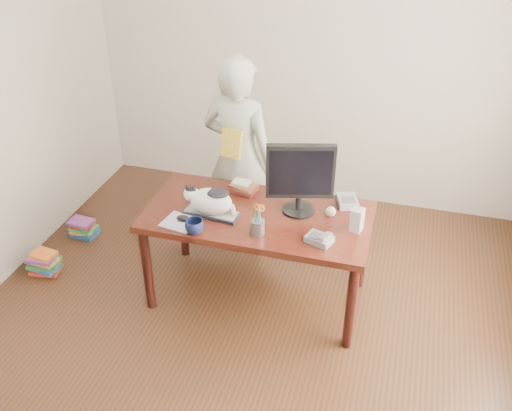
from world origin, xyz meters
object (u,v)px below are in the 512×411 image
object	(u,v)px
desk	(261,225)
person	(239,158)
speaker	(357,220)
phone	(320,239)
book_pile_a	(44,263)
keyboard	(212,213)
book_stack	(243,187)
baseball	(331,212)
pen_cup	(258,226)
cat	(209,200)
mouse	(183,218)
monitor	(300,175)
coffee_mug	(194,227)
book_pile_b	(83,228)
calculator	(347,201)

from	to	relation	value
desk	person	distance (m)	0.67
speaker	phone	bearing A→B (deg)	-122.93
desk	speaker	distance (m)	0.74
phone	book_pile_a	xyz separation A→B (m)	(-2.23, 0.01, -0.69)
keyboard	book_stack	world-z (taller)	book_stack
book_stack	baseball	bearing A→B (deg)	-1.27
pen_cup	book_pile_a	bearing A→B (deg)	178.80
keyboard	cat	world-z (taller)	cat
cat	book_pile_a	xyz separation A→B (m)	(-1.43, -0.10, -0.78)
baseball	person	bearing A→B (deg)	148.89
mouse	book_stack	world-z (taller)	book_stack
pen_cup	speaker	xyz separation A→B (m)	(0.63, 0.23, 0.02)
baseball	monitor	bearing A→B (deg)	-176.75
mouse	speaker	distance (m)	1.19
book_pile_a	mouse	bearing A→B (deg)	-1.49
coffee_mug	book_pile_b	distance (m)	1.70
monitor	book_pile_b	world-z (taller)	monitor
mouse	coffee_mug	bearing A→B (deg)	-31.16
baseball	phone	bearing A→B (deg)	-92.80
cat	coffee_mug	distance (m)	0.25
book_pile_b	speaker	bearing A→B (deg)	-8.51
pen_cup	monitor	bearing A→B (deg)	58.68
calculator	baseball	bearing A→B (deg)	-134.29
baseball	calculator	bearing A→B (deg)	64.66
keyboard	book_pile_a	distance (m)	1.59
baseball	keyboard	bearing A→B (deg)	-165.73
mouse	calculator	distance (m)	1.19
desk	pen_cup	xyz separation A→B (m)	(0.07, -0.32, 0.21)
desk	calculator	world-z (taller)	calculator
book_stack	book_pile_b	world-z (taller)	book_stack
desk	calculator	distance (m)	0.65
baseball	book_pile_b	world-z (taller)	baseball
keyboard	phone	xyz separation A→B (m)	(0.79, -0.12, 0.01)
keyboard	coffee_mug	xyz separation A→B (m)	(-0.03, -0.24, 0.04)
phone	book_stack	xyz separation A→B (m)	(-0.68, 0.49, 0.01)
keyboard	pen_cup	distance (m)	0.41
baseball	book_pile_a	xyz separation A→B (m)	(-2.25, -0.31, -0.70)
book_stack	book_pile_a	size ratio (longest dim) A/B	0.85
desk	baseball	world-z (taller)	baseball
phone	person	world-z (taller)	person
person	cat	bearing A→B (deg)	100.94
cat	mouse	size ratio (longest dim) A/B	3.52
cat	book_pile_b	bearing A→B (deg)	167.65
pen_cup	person	distance (m)	0.94
monitor	baseball	world-z (taller)	monitor
baseball	person	size ratio (longest dim) A/B	0.04
coffee_mug	phone	bearing A→B (deg)	8.62
coffee_mug	keyboard	bearing A→B (deg)	82.41
book_pile_a	book_pile_b	xyz separation A→B (m)	(0.03, 0.55, -0.02)
keyboard	person	xyz separation A→B (m)	(-0.02, 0.71, 0.08)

